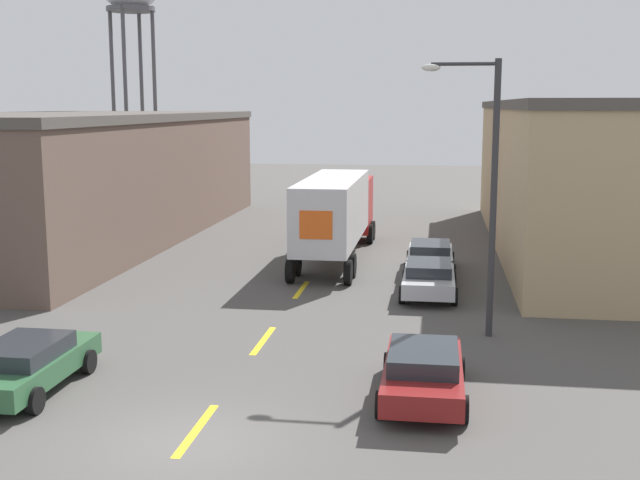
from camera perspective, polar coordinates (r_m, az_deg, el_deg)
name	(u,v)px	position (r m, az deg, el deg)	size (l,w,h in m)	color
ground_plane	(186,443)	(17.47, -9.49, -14.07)	(160.00, 160.00, 0.00)	#4C4947
road_centerline	(263,340)	(24.28, -4.06, -7.14)	(0.20, 16.48, 0.01)	yellow
warehouse_left	(62,176)	(44.71, -17.85, 4.37)	(13.54, 30.07, 6.57)	brown
warehouse_right	(612,176)	(41.50, 20.06, 4.33)	(11.20, 27.99, 7.20)	tan
semi_truck	(337,209)	(36.65, 1.23, 2.21)	(2.64, 12.81, 3.84)	#B21919
parked_car_left_near	(27,364)	(21.20, -20.13, -8.26)	(2.06, 4.61, 1.28)	#2D5B38
parked_car_right_mid	(429,277)	(29.94, 7.75, -2.63)	(2.06, 4.61, 1.28)	#B2B2B7
parked_car_right_near	(423,371)	(19.59, 7.36, -9.19)	(2.06, 4.61, 1.28)	maroon
parked_car_right_far	(430,256)	(34.13, 7.84, -1.13)	(2.06, 4.61, 1.28)	silver
street_lamp	(486,180)	(24.34, 11.70, 4.21)	(2.31, 0.32, 8.31)	#2D2D30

